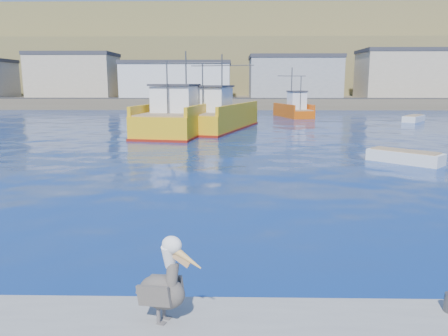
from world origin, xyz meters
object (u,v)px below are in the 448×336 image
(skiff_far, at_px, (414,119))
(pelican, at_px, (164,285))
(trawler_yellow_a, at_px, (182,118))
(boat_orange, at_px, (294,109))
(trawler_yellow_b, at_px, (217,117))
(skiff_mid, at_px, (405,158))

(skiff_far, bearing_deg, pelican, -116.38)
(trawler_yellow_a, xyz_separation_m, boat_orange, (11.67, 16.72, -0.19))
(trawler_yellow_a, distance_m, trawler_yellow_b, 3.67)
(trawler_yellow_a, distance_m, skiff_mid, 19.24)
(trawler_yellow_a, bearing_deg, trawler_yellow_b, 39.25)
(trawler_yellow_b, height_order, skiff_far, trawler_yellow_b)
(trawler_yellow_b, bearing_deg, trawler_yellow_a, -140.75)
(trawler_yellow_a, relative_size, pelican, 10.14)
(skiff_mid, bearing_deg, trawler_yellow_b, 122.40)
(trawler_yellow_b, bearing_deg, skiff_mid, -57.60)
(trawler_yellow_a, bearing_deg, boat_orange, 55.09)
(trawler_yellow_b, relative_size, pelican, 9.62)
(trawler_yellow_b, relative_size, skiff_mid, 3.75)
(skiff_far, bearing_deg, boat_orange, 153.51)
(trawler_yellow_b, height_order, pelican, trawler_yellow_b)
(pelican, bearing_deg, boat_orange, 79.87)
(skiff_mid, height_order, pelican, pelican)
(trawler_yellow_b, relative_size, skiff_far, 3.39)
(trawler_yellow_b, bearing_deg, skiff_far, 22.06)
(trawler_yellow_a, distance_m, boat_orange, 20.39)
(trawler_yellow_a, height_order, skiff_mid, trawler_yellow_a)
(skiff_mid, bearing_deg, boat_orange, 92.83)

